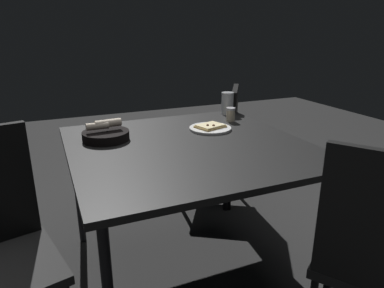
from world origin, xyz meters
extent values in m
plane|color=#292929|center=(0.00, 0.00, 0.00)|extent=(8.00, 8.00, 0.00)
cube|color=black|center=(0.00, 0.00, 0.74)|extent=(1.17, 1.17, 0.03)
cylinder|color=black|center=(0.52, -0.52, 0.36)|extent=(0.04, 0.04, 0.73)
cylinder|color=black|center=(-0.52, 0.52, 0.36)|extent=(0.04, 0.04, 0.73)
cylinder|color=black|center=(0.52, 0.52, 0.36)|extent=(0.04, 0.04, 0.73)
cylinder|color=white|center=(0.22, 0.19, 0.77)|extent=(0.24, 0.24, 0.01)
cube|color=tan|center=(0.22, 0.19, 0.78)|extent=(0.18, 0.16, 0.01)
cube|color=beige|center=(0.22, 0.19, 0.79)|extent=(0.17, 0.15, 0.01)
sphere|color=brown|center=(0.23, 0.16, 0.79)|extent=(0.02, 0.02, 0.02)
sphere|color=brown|center=(0.19, 0.18, 0.79)|extent=(0.02, 0.02, 0.02)
sphere|color=brown|center=(0.22, 0.16, 0.79)|extent=(0.02, 0.02, 0.02)
cylinder|color=black|center=(-0.37, 0.23, 0.78)|extent=(0.24, 0.24, 0.05)
cylinder|color=beige|center=(-0.41, 0.23, 0.84)|extent=(0.11, 0.04, 0.04)
cylinder|color=beige|center=(-0.35, 0.24, 0.84)|extent=(0.14, 0.06, 0.04)
cylinder|color=red|center=(-0.32, 0.21, 0.78)|extent=(0.06, 0.06, 0.03)
cylinder|color=silver|center=(0.49, 0.49, 0.83)|extent=(0.08, 0.08, 0.15)
cylinder|color=#B2821F|center=(0.49, 0.49, 0.80)|extent=(0.07, 0.07, 0.08)
cylinder|color=#BFB299|center=(0.42, 0.31, 0.79)|extent=(0.06, 0.06, 0.07)
cylinder|color=maroon|center=(0.42, 0.31, 0.78)|extent=(0.05, 0.05, 0.04)
cylinder|color=#B7B7BC|center=(0.42, 0.31, 0.84)|extent=(0.06, 0.06, 0.01)
cube|color=black|center=(0.50, -0.77, 0.42)|extent=(0.61, 0.61, 0.04)
cube|color=black|center=(0.34, -0.88, 0.70)|extent=(0.26, 0.37, 0.52)
cylinder|color=black|center=(0.56, -0.50, 0.20)|extent=(0.03, 0.03, 0.40)
cube|color=black|center=(0.49, 0.78, 0.42)|extent=(0.61, 0.61, 0.04)
cube|color=black|center=(0.66, 0.67, 0.67)|extent=(0.25, 0.37, 0.46)
cylinder|color=black|center=(0.43, 1.04, 0.20)|extent=(0.03, 0.03, 0.40)
cylinder|color=black|center=(0.23, 0.72, 0.20)|extent=(0.03, 0.03, 0.40)
cylinder|color=black|center=(0.75, 0.84, 0.20)|extent=(0.03, 0.03, 0.40)
cylinder|color=black|center=(0.55, 0.52, 0.20)|extent=(0.03, 0.03, 0.40)
cylinder|color=black|center=(-0.75, 0.01, 0.20)|extent=(0.03, 0.03, 0.39)
camera|label=1|loc=(-0.65, -1.56, 1.32)|focal=32.69mm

